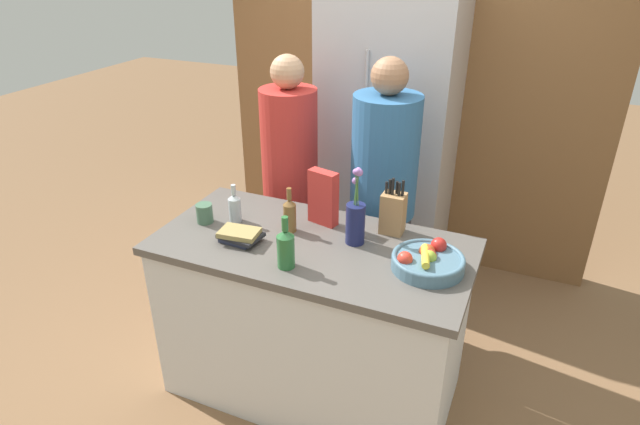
% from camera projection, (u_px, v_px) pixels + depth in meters
% --- Properties ---
extents(ground_plane, '(14.00, 14.00, 0.00)m').
position_uv_depth(ground_plane, '(313.00, 385.00, 2.95)').
color(ground_plane, brown).
extents(kitchen_island, '(1.51, 0.75, 0.91)m').
position_uv_depth(kitchen_island, '(313.00, 319.00, 2.74)').
color(kitchen_island, silver).
rests_on(kitchen_island, ground_plane).
extents(back_wall_wood, '(2.71, 0.12, 2.60)m').
position_uv_depth(back_wall_wood, '(410.00, 83.00, 3.72)').
color(back_wall_wood, brown).
rests_on(back_wall_wood, ground_plane).
extents(refrigerator, '(0.84, 0.63, 1.98)m').
position_uv_depth(refrigerator, '(388.00, 141.00, 3.58)').
color(refrigerator, '#B7B7BC').
rests_on(refrigerator, ground_plane).
extents(fruit_bowl, '(0.32, 0.32, 0.11)m').
position_uv_depth(fruit_bowl, '(428.00, 260.00, 2.33)').
color(fruit_bowl, slate).
rests_on(fruit_bowl, kitchen_island).
extents(knife_block, '(0.11, 0.10, 0.29)m').
position_uv_depth(knife_block, '(393.00, 212.00, 2.59)').
color(knife_block, '#A87A4C').
rests_on(knife_block, kitchen_island).
extents(flower_vase, '(0.09, 0.09, 0.38)m').
position_uv_depth(flower_vase, '(355.00, 220.00, 2.49)').
color(flower_vase, '#191E4C').
rests_on(flower_vase, kitchen_island).
extents(cereal_box, '(0.16, 0.09, 0.28)m').
position_uv_depth(cereal_box, '(323.00, 198.00, 2.66)').
color(cereal_box, red).
rests_on(cereal_box, kitchen_island).
extents(coffee_mug, '(0.11, 0.10, 0.10)m').
position_uv_depth(coffee_mug, '(204.00, 213.00, 2.71)').
color(coffee_mug, '#42664C').
rests_on(coffee_mug, kitchen_island).
extents(book_stack, '(0.21, 0.16, 0.06)m').
position_uv_depth(book_stack, '(240.00, 235.00, 2.54)').
color(book_stack, '#2D334C').
rests_on(book_stack, kitchen_island).
extents(bottle_oil, '(0.08, 0.08, 0.25)m').
position_uv_depth(bottle_oil, '(286.00, 247.00, 2.31)').
color(bottle_oil, '#286633').
rests_on(bottle_oil, kitchen_island).
extents(bottle_vinegar, '(0.06, 0.06, 0.23)m').
position_uv_depth(bottle_vinegar, '(290.00, 214.00, 2.60)').
color(bottle_vinegar, brown).
rests_on(bottle_vinegar, kitchen_island).
extents(bottle_wine, '(0.06, 0.06, 0.20)m').
position_uv_depth(bottle_wine, '(235.00, 207.00, 2.70)').
color(bottle_wine, '#B2BCC1').
rests_on(bottle_wine, kitchen_island).
extents(person_at_sink, '(0.33, 0.33, 1.64)m').
position_uv_depth(person_at_sink, '(290.00, 176.00, 3.23)').
color(person_at_sink, '#383842').
rests_on(person_at_sink, ground_plane).
extents(person_in_blue, '(0.37, 0.37, 1.68)m').
position_uv_depth(person_in_blue, '(383.00, 191.00, 2.99)').
color(person_in_blue, '#383842').
rests_on(person_in_blue, ground_plane).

